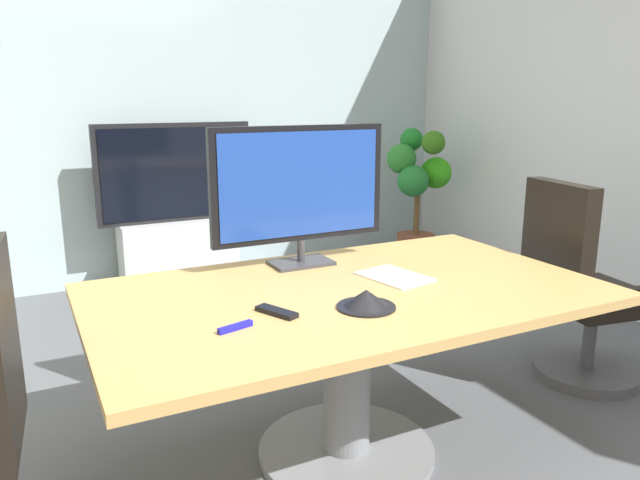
{
  "coord_description": "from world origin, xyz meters",
  "views": [
    {
      "loc": [
        -1.11,
        -2.02,
        1.51
      ],
      "look_at": [
        0.04,
        0.25,
        0.9
      ],
      "focal_mm": 33.74,
      "sensor_mm": 36.0,
      "label": 1
    }
  ],
  "objects_px": {
    "office_chair_right": "(579,300)",
    "remote_control": "(277,312)",
    "conference_table": "(347,330)",
    "conference_phone": "(366,300)",
    "tv_monitor": "(300,188)",
    "potted_plant": "(418,192)",
    "wall_display_unit": "(178,234)"
  },
  "relations": [
    {
      "from": "conference_table",
      "to": "potted_plant",
      "type": "relative_size",
      "value": 1.66
    },
    {
      "from": "potted_plant",
      "to": "conference_phone",
      "type": "distance_m",
      "value": 3.23
    },
    {
      "from": "remote_control",
      "to": "potted_plant",
      "type": "bearing_deg",
      "value": 21.38
    },
    {
      "from": "potted_plant",
      "to": "remote_control",
      "type": "bearing_deg",
      "value": -134.49
    },
    {
      "from": "tv_monitor",
      "to": "wall_display_unit",
      "type": "height_order",
      "value": "tv_monitor"
    },
    {
      "from": "conference_table",
      "to": "wall_display_unit",
      "type": "distance_m",
      "value": 2.64
    },
    {
      "from": "conference_table",
      "to": "tv_monitor",
      "type": "distance_m",
      "value": 0.69
    },
    {
      "from": "office_chair_right",
      "to": "conference_phone",
      "type": "relative_size",
      "value": 4.95
    },
    {
      "from": "tv_monitor",
      "to": "wall_display_unit",
      "type": "xyz_separation_m",
      "value": [
        -0.04,
        2.22,
        -0.66
      ]
    },
    {
      "from": "conference_table",
      "to": "office_chair_right",
      "type": "height_order",
      "value": "office_chair_right"
    },
    {
      "from": "wall_display_unit",
      "to": "remote_control",
      "type": "bearing_deg",
      "value": -96.56
    },
    {
      "from": "tv_monitor",
      "to": "potted_plant",
      "type": "xyz_separation_m",
      "value": [
        2.01,
        1.85,
        -0.43
      ]
    },
    {
      "from": "tv_monitor",
      "to": "potted_plant",
      "type": "distance_m",
      "value": 2.76
    },
    {
      "from": "conference_table",
      "to": "conference_phone",
      "type": "distance_m",
      "value": 0.31
    },
    {
      "from": "office_chair_right",
      "to": "conference_phone",
      "type": "bearing_deg",
      "value": 109.78
    },
    {
      "from": "conference_phone",
      "to": "remote_control",
      "type": "height_order",
      "value": "conference_phone"
    },
    {
      "from": "office_chair_right",
      "to": "remote_control",
      "type": "height_order",
      "value": "office_chair_right"
    },
    {
      "from": "conference_table",
      "to": "wall_display_unit",
      "type": "xyz_separation_m",
      "value": [
        -0.05,
        2.64,
        -0.12
      ]
    },
    {
      "from": "conference_table",
      "to": "remote_control",
      "type": "bearing_deg",
      "value": -159.52
    },
    {
      "from": "conference_phone",
      "to": "wall_display_unit",
      "type": "bearing_deg",
      "value": 90.02
    },
    {
      "from": "conference_table",
      "to": "potted_plant",
      "type": "xyz_separation_m",
      "value": [
        2.0,
        2.27,
        0.11
      ]
    },
    {
      "from": "conference_table",
      "to": "tv_monitor",
      "type": "bearing_deg",
      "value": 92.0
    },
    {
      "from": "conference_table",
      "to": "wall_display_unit",
      "type": "relative_size",
      "value": 1.56
    },
    {
      "from": "potted_plant",
      "to": "office_chair_right",
      "type": "bearing_deg",
      "value": -104.08
    },
    {
      "from": "tv_monitor",
      "to": "potted_plant",
      "type": "relative_size",
      "value": 0.68
    },
    {
      "from": "tv_monitor",
      "to": "remote_control",
      "type": "distance_m",
      "value": 0.75
    },
    {
      "from": "remote_control",
      "to": "office_chair_right",
      "type": "bearing_deg",
      "value": -18.26
    },
    {
      "from": "office_chair_right",
      "to": "remote_control",
      "type": "distance_m",
      "value": 1.84
    },
    {
      "from": "conference_table",
      "to": "tv_monitor",
      "type": "height_order",
      "value": "tv_monitor"
    },
    {
      "from": "remote_control",
      "to": "conference_phone",
      "type": "bearing_deg",
      "value": -39.57
    },
    {
      "from": "conference_table",
      "to": "tv_monitor",
      "type": "xyz_separation_m",
      "value": [
        -0.01,
        0.42,
        0.54
      ]
    },
    {
      "from": "wall_display_unit",
      "to": "potted_plant",
      "type": "relative_size",
      "value": 1.06
    }
  ]
}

